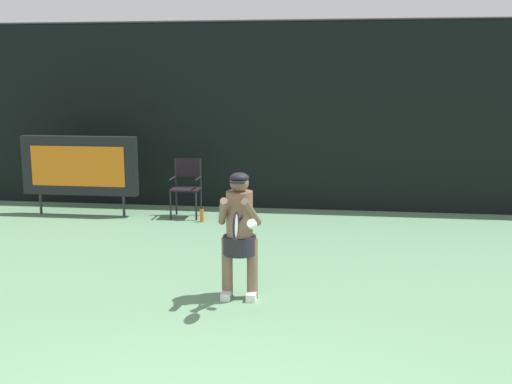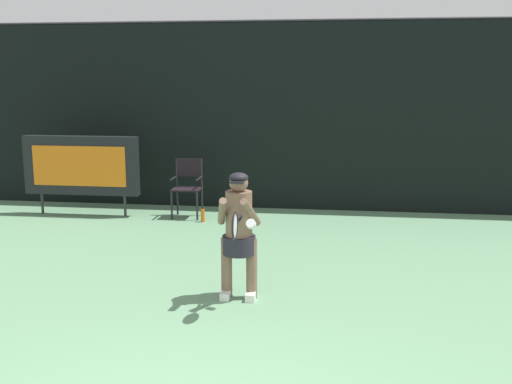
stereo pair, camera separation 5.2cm
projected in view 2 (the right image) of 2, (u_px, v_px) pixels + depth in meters
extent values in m
cube|color=black|center=(286.00, 118.00, 11.83)|extent=(18.00, 0.12, 3.60)
cylinder|color=#38383D|center=(287.00, 20.00, 11.49)|extent=(18.00, 0.05, 0.05)
cube|color=black|center=(81.00, 165.00, 11.39)|extent=(2.20, 0.20, 1.10)
cube|color=orange|center=(79.00, 166.00, 11.29)|extent=(1.80, 0.01, 0.75)
cylinder|color=#2D2D33|center=(42.00, 203.00, 11.64)|extent=(0.05, 0.05, 0.40)
cylinder|color=#2D2D33|center=(125.00, 206.00, 11.42)|extent=(0.05, 0.05, 0.40)
cylinder|color=black|center=(172.00, 205.00, 11.15)|extent=(0.04, 0.04, 0.52)
cylinder|color=black|center=(197.00, 206.00, 11.08)|extent=(0.04, 0.04, 0.52)
cylinder|color=black|center=(177.00, 201.00, 11.54)|extent=(0.04, 0.04, 0.52)
cylinder|color=black|center=(202.00, 202.00, 11.48)|extent=(0.04, 0.04, 0.52)
cube|color=black|center=(187.00, 189.00, 11.26)|extent=(0.52, 0.44, 0.03)
cylinder|color=black|center=(177.00, 173.00, 11.44)|extent=(0.04, 0.04, 0.56)
cylinder|color=black|center=(202.00, 174.00, 11.38)|extent=(0.04, 0.04, 0.56)
cube|color=black|center=(189.00, 168.00, 11.39)|extent=(0.48, 0.02, 0.34)
cylinder|color=black|center=(174.00, 178.00, 11.26)|extent=(0.04, 0.44, 0.04)
cylinder|color=black|center=(199.00, 178.00, 11.19)|extent=(0.04, 0.44, 0.04)
cylinder|color=orange|center=(203.00, 215.00, 10.98)|extent=(0.07, 0.07, 0.24)
cylinder|color=black|center=(203.00, 208.00, 10.96)|extent=(0.03, 0.03, 0.03)
cube|color=white|center=(226.00, 294.00, 7.21)|extent=(0.11, 0.26, 0.09)
cube|color=white|center=(251.00, 295.00, 7.17)|extent=(0.11, 0.26, 0.09)
cylinder|color=brown|center=(227.00, 267.00, 7.20)|extent=(0.13, 0.13, 0.72)
cylinder|color=brown|center=(252.00, 268.00, 7.16)|extent=(0.13, 0.13, 0.72)
cylinder|color=#23212B|center=(239.00, 245.00, 7.12)|extent=(0.39, 0.39, 0.22)
cylinder|color=brown|center=(239.00, 215.00, 7.06)|extent=(0.31, 0.31, 0.56)
sphere|color=brown|center=(239.00, 183.00, 6.99)|extent=(0.22, 0.22, 0.22)
ellipsoid|color=black|center=(239.00, 178.00, 6.98)|extent=(0.22, 0.22, 0.12)
cube|color=black|center=(237.00, 182.00, 6.89)|extent=(0.17, 0.12, 0.02)
cylinder|color=brown|center=(222.00, 211.00, 6.90)|extent=(0.19, 0.46, 0.39)
cylinder|color=brown|center=(251.00, 212.00, 6.86)|extent=(0.19, 0.46, 0.39)
cylinder|color=white|center=(251.00, 224.00, 6.76)|extent=(0.13, 0.13, 0.12)
cylinder|color=black|center=(240.00, 219.00, 6.77)|extent=(0.03, 0.28, 0.03)
torus|color=black|center=(235.00, 226.00, 6.48)|extent=(0.02, 0.31, 0.31)
ellipsoid|color=silver|center=(235.00, 226.00, 6.48)|extent=(0.01, 0.26, 0.26)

